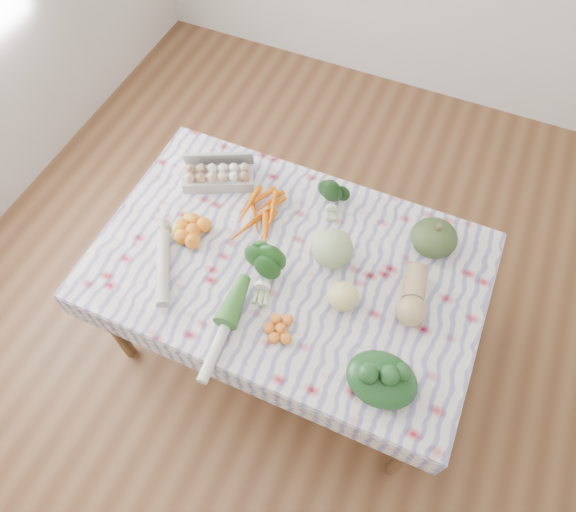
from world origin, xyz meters
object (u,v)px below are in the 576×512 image
at_px(dining_table, 288,273).
at_px(grapefruit, 343,296).
at_px(egg_carton, 218,178).
at_px(butternut_squash, 414,295).
at_px(cabbage, 332,249).
at_px(kabocha_squash, 434,238).

height_order(dining_table, grapefruit, grapefruit).
bearing_deg(dining_table, egg_carton, 150.15).
height_order(dining_table, butternut_squash, butternut_squash).
xyz_separation_m(egg_carton, grapefruit, (0.75, -0.36, 0.02)).
xyz_separation_m(dining_table, cabbage, (0.16, 0.09, 0.17)).
distance_m(cabbage, grapefruit, 0.21).
bearing_deg(egg_carton, cabbage, -41.42).
relative_size(cabbage, butternut_squash, 0.66).
distance_m(kabocha_squash, cabbage, 0.45).
height_order(dining_table, kabocha_squash, kabocha_squash).
bearing_deg(egg_carton, butternut_squash, -38.90).
distance_m(dining_table, kabocha_squash, 0.65).
distance_m(egg_carton, kabocha_squash, 1.01).
relative_size(kabocha_squash, cabbage, 1.15).
xyz_separation_m(egg_carton, cabbage, (0.64, -0.18, 0.04)).
relative_size(egg_carton, butternut_squash, 1.25).
bearing_deg(kabocha_squash, dining_table, -148.43).
bearing_deg(kabocha_squash, grapefruit, -121.76).
bearing_deg(kabocha_squash, cabbage, -147.48).
bearing_deg(kabocha_squash, butternut_squash, -90.43).
xyz_separation_m(egg_carton, butternut_squash, (1.01, -0.24, 0.02)).
bearing_deg(egg_carton, grapefruit, -51.00).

